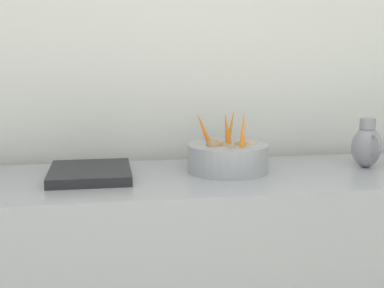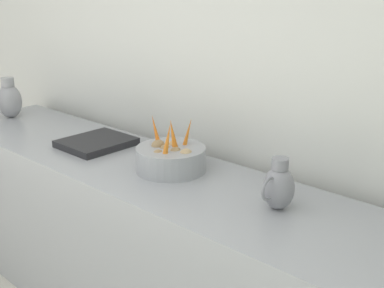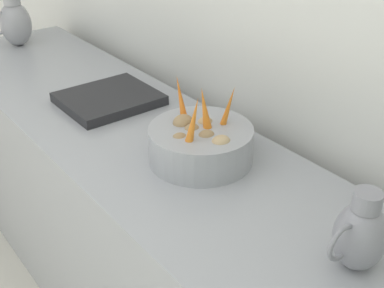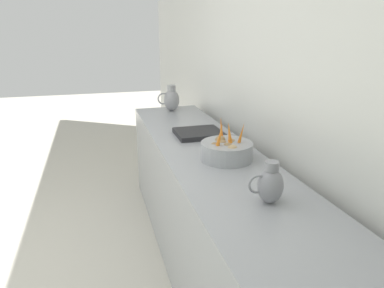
{
  "view_description": "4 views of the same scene",
  "coord_description": "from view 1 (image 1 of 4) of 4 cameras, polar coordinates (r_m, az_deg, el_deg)",
  "views": [
    {
      "loc": [
        0.39,
        -0.46,
        1.34
      ],
      "look_at": [
        -1.37,
        -0.17,
        1.02
      ],
      "focal_mm": 49.03,
      "sensor_mm": 36.0,
      "label": 1
    },
    {
      "loc": [
        -0.13,
        1.47,
        1.67
      ],
      "look_at": [
        -1.49,
        0.22,
        1.06
      ],
      "focal_mm": 45.33,
      "sensor_mm": 36.0,
      "label": 2
    },
    {
      "loc": [
        -0.74,
        1.05,
        1.68
      ],
      "look_at": [
        -1.52,
        0.05,
        0.97
      ],
      "focal_mm": 47.51,
      "sensor_mm": 36.0,
      "label": 3
    },
    {
      "loc": [
        -0.83,
        1.87,
        1.63
      ],
      "look_at": [
        -1.34,
        0.1,
        1.02
      ],
      "focal_mm": 32.42,
      "sensor_mm": 36.0,
      "label": 4
    }
  ],
  "objects": [
    {
      "name": "tile_wall_left",
      "position": [
        2.53,
        13.15,
        13.42
      ],
      "size": [
        0.1,
        8.63,
        3.0
      ],
      "primitive_type": "cube",
      "color": "silver",
      "rests_on": "ground_plane"
    },
    {
      "name": "prep_counter",
      "position": [
        2.17,
        3.72,
        -14.58
      ],
      "size": [
        0.62,
        3.18,
        0.87
      ],
      "primitive_type": "cube",
      "color": "#9EA0A5",
      "rests_on": "ground_plane"
    },
    {
      "name": "vegetable_colander",
      "position": [
        2.07,
        3.91,
        -1.38
      ],
      "size": [
        0.32,
        0.32,
        0.24
      ],
      "color": "#9EA0A5",
      "rests_on": "prep_counter"
    },
    {
      "name": "metal_pitcher_short",
      "position": [
        2.25,
        18.47,
        -0.13
      ],
      "size": [
        0.17,
        0.12,
        0.2
      ],
      "color": "gray",
      "rests_on": "prep_counter"
    },
    {
      "name": "counter_sink_basin",
      "position": [
        2.01,
        -11.01,
        -3.1
      ],
      "size": [
        0.34,
        0.3,
        0.04
      ],
      "primitive_type": "cube",
      "color": "#232326",
      "rests_on": "prep_counter"
    }
  ]
}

